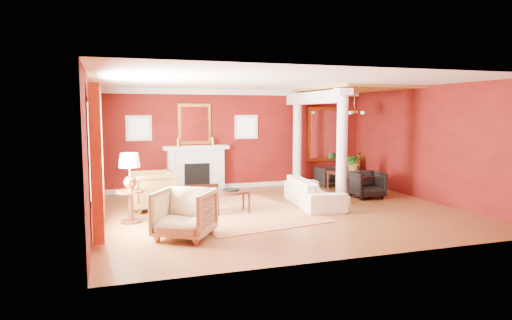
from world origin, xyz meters
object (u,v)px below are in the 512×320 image
object	(u,v)px
dining_table	(353,177)
armchair_leopard	(153,189)
coffee_table	(231,193)
armchair_stripe	(184,211)
side_table	(130,177)
sofa	(313,188)

from	to	relation	value
dining_table	armchair_leopard	bearing A→B (deg)	92.94
coffee_table	dining_table	world-z (taller)	dining_table
armchair_leopard	armchair_stripe	distance (m)	2.61
side_table	coffee_table	bearing A→B (deg)	6.02
armchair_stripe	dining_table	bearing A→B (deg)	63.99
sofa	side_table	size ratio (longest dim) A/B	1.57
coffee_table	dining_table	distance (m)	4.21
sofa	coffee_table	xyz separation A→B (m)	(-2.10, -0.17, 0.02)
armchair_stripe	side_table	xyz separation A→B (m)	(-0.84, 1.47, 0.46)
coffee_table	side_table	bearing A→B (deg)	-173.98
armchair_leopard	armchair_stripe	size ratio (longest dim) A/B	1.01
sofa	side_table	distance (m)	4.31
side_table	dining_table	distance (m)	6.36
coffee_table	armchair_stripe	bearing A→B (deg)	-127.77
armchair_leopard	dining_table	xyz separation A→B (m)	(5.55, 0.60, -0.06)
sofa	armchair_leopard	size ratio (longest dim) A/B	2.27
armchair_stripe	side_table	world-z (taller)	side_table
sofa	armchair_leopard	world-z (taller)	armchair_leopard
armchair_stripe	dining_table	size ratio (longest dim) A/B	0.63
armchair_leopard	coffee_table	world-z (taller)	armchair_leopard
armchair_stripe	dining_table	distance (m)	6.15
armchair_leopard	dining_table	bearing A→B (deg)	94.50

